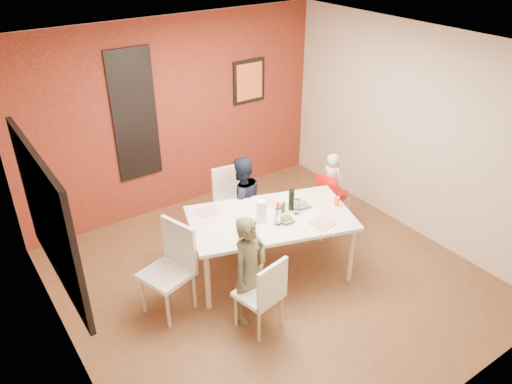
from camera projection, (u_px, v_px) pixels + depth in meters
ground at (270, 279)px, 5.94m from camera, size 4.50×4.50×0.00m
ceiling at (274, 50)px, 4.62m from camera, size 4.50×4.50×0.02m
wall_back at (176, 116)px, 6.89m from camera, size 4.50×0.02×2.70m
wall_front at (453, 296)px, 3.67m from camera, size 4.50×0.02×2.70m
wall_left at (56, 250)px, 4.16m from camera, size 0.02×4.50×2.70m
wall_right at (413, 132)px, 6.40m from camera, size 0.02×4.50×2.70m
brick_accent_wall at (176, 117)px, 6.88m from camera, size 4.50×0.02×2.70m
picture_window_frame at (48, 218)px, 4.22m from camera, size 0.05×1.70×1.30m
picture_window_pane at (50, 218)px, 4.23m from camera, size 0.02×1.55×1.15m
glassblock_strip at (135, 116)px, 6.50m from camera, size 0.55×0.03×1.70m
glassblock_surround at (135, 116)px, 6.49m from camera, size 0.60×0.03×1.76m
art_print_frame at (249, 81)px, 7.32m from camera, size 0.54×0.03×0.64m
art_print_canvas at (250, 82)px, 7.30m from camera, size 0.44×0.01×0.54m
dining_table at (271, 222)px, 5.74m from camera, size 2.08×1.56×0.77m
chair_near at (264, 292)px, 5.00m from camera, size 0.48×0.48×0.88m
chair_far at (232, 199)px, 6.52m from camera, size 0.51×0.51×0.96m
chair_left at (172, 263)px, 5.28m from camera, size 0.59×0.59×1.02m
high_chair at (330, 197)px, 6.59m from camera, size 0.46×0.46×0.88m
child_near at (250, 270)px, 5.10m from camera, size 0.52×0.42×1.24m
child_far at (241, 202)px, 6.30m from camera, size 0.62×0.50×1.23m
toddler at (332, 176)px, 6.46m from camera, size 0.25×0.33×0.62m
plate_near_left at (248, 236)px, 5.36m from camera, size 0.32×0.32×0.01m
plate_far_mid at (266, 202)px, 5.98m from camera, size 0.24×0.24×0.01m
plate_near_right at (323, 223)px, 5.58m from camera, size 0.26×0.26×0.01m
plate_far_left at (207, 212)px, 5.79m from camera, size 0.26×0.26×0.01m
salad_bowl_a at (286, 219)px, 5.62m from camera, size 0.20×0.20×0.05m
salad_bowl_b at (301, 204)px, 5.91m from camera, size 0.25×0.25×0.05m
wine_bottle at (291, 200)px, 5.78m from camera, size 0.07×0.07×0.26m
wine_glass_a at (278, 217)px, 5.52m from camera, size 0.07×0.07×0.20m
wine_glass_b at (297, 206)px, 5.73m from camera, size 0.07×0.07×0.19m
paper_towel_roll at (261, 211)px, 5.58m from camera, size 0.11×0.11×0.25m
condiment_red at (278, 209)px, 5.71m from camera, size 0.04×0.04×0.16m
condiment_green at (284, 207)px, 5.75m from camera, size 0.04×0.04×0.14m
condiment_brown at (281, 209)px, 5.72m from camera, size 0.04×0.04×0.14m
sippy_cup at (337, 201)px, 5.90m from camera, size 0.06×0.06×0.11m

